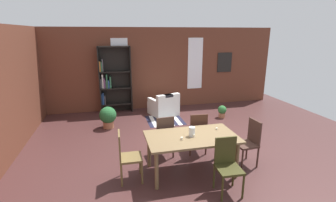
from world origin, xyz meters
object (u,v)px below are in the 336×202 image
(potted_plant_corner, at_px, (108,116))
(armchair_white, at_px, (164,107))
(vase_on_table, at_px, (192,132))
(dining_chair_head_left, at_px, (126,155))
(dining_chair_far_right, at_px, (197,132))
(potted_plant_by_shelf, at_px, (222,111))
(dining_chair_head_right, at_px, (249,141))
(dining_table, at_px, (192,140))
(bookshelf_tall, at_px, (113,80))
(dining_chair_near_right, at_px, (227,164))
(dining_chair_far_left, at_px, (164,135))

(potted_plant_corner, bearing_deg, armchair_white, 23.00)
(vase_on_table, height_order, dining_chair_head_left, dining_chair_head_left)
(dining_chair_far_right, relative_size, potted_plant_by_shelf, 2.39)
(dining_chair_far_right, bearing_deg, potted_plant_corner, 133.15)
(dining_chair_head_right, bearing_deg, potted_plant_corner, 135.13)
(dining_table, height_order, bookshelf_tall, bookshelf_tall)
(dining_chair_head_left, relative_size, potted_plant_by_shelf, 2.39)
(vase_on_table, bearing_deg, dining_chair_near_right, -61.48)
(dining_chair_head_right, xyz_separation_m, armchair_white, (-0.97, 3.53, -0.23))
(potted_plant_corner, bearing_deg, dining_chair_near_right, -60.99)
(dining_chair_near_right, height_order, dining_chair_head_left, same)
(dining_chair_head_left, xyz_separation_m, bookshelf_tall, (-0.08, 4.26, 0.60))
(dining_table, relative_size, dining_chair_near_right, 1.81)
(dining_chair_near_right, bearing_deg, bookshelf_tall, 108.88)
(dining_chair_far_right, bearing_deg, armchair_white, 92.37)
(vase_on_table, relative_size, dining_chair_far_right, 0.19)
(dining_table, height_order, armchair_white, dining_table)
(dining_table, height_order, potted_plant_by_shelf, dining_table)
(armchair_white, bearing_deg, vase_on_table, -94.27)
(armchair_white, distance_m, potted_plant_corner, 1.96)
(vase_on_table, height_order, dining_chair_far_left, dining_chair_far_left)
(dining_chair_far_left, xyz_separation_m, dining_chair_near_right, (0.77, -1.43, 0.00))
(dining_chair_head_right, bearing_deg, dining_chair_near_right, -139.40)
(dining_chair_head_right, xyz_separation_m, potted_plant_by_shelf, (0.77, 2.80, -0.30))
(dining_chair_head_right, relative_size, potted_plant_by_shelf, 2.39)
(dining_table, bearing_deg, dining_chair_far_right, 61.99)
(dining_chair_far_right, xyz_separation_m, dining_chair_near_right, (0.01, -1.43, 0.00))
(dining_chair_far_right, distance_m, dining_chair_head_left, 1.76)
(vase_on_table, distance_m, dining_chair_head_left, 1.28)
(dining_chair_head_right, distance_m, potted_plant_by_shelf, 2.92)
(bookshelf_tall, bearing_deg, vase_on_table, -72.87)
(dining_chair_far_right, xyz_separation_m, dining_chair_head_left, (-1.61, -0.71, 0.00))
(armchair_white, bearing_deg, dining_table, -94.28)
(dining_table, distance_m, armchair_white, 3.56)
(dining_table, distance_m, potted_plant_by_shelf, 3.48)
(potted_plant_by_shelf, bearing_deg, bookshelf_tall, 156.40)
(potted_plant_corner, bearing_deg, dining_chair_head_right, -44.87)
(bookshelf_tall, height_order, potted_plant_corner, bookshelf_tall)
(dining_chair_far_left, height_order, dining_chair_head_right, same)
(dining_chair_far_right, height_order, armchair_white, dining_chair_far_right)
(dining_chair_near_right, relative_size, potted_plant_corner, 1.53)
(potted_plant_by_shelf, bearing_deg, dining_chair_far_left, -138.73)
(dining_chair_far_right, relative_size, armchair_white, 0.95)
(dining_table, xyz_separation_m, dining_chair_head_left, (-1.23, 0.00, -0.16))
(dining_chair_far_left, xyz_separation_m, dining_chair_head_right, (1.61, -0.71, 0.00))
(dining_chair_head_left, bearing_deg, vase_on_table, -0.10)
(vase_on_table, xyz_separation_m, dining_chair_far_left, (-0.38, 0.72, -0.33))
(dining_chair_near_right, distance_m, potted_plant_corner, 3.99)
(armchair_white, bearing_deg, bookshelf_tall, 155.28)
(vase_on_table, relative_size, dining_chair_head_left, 0.19)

